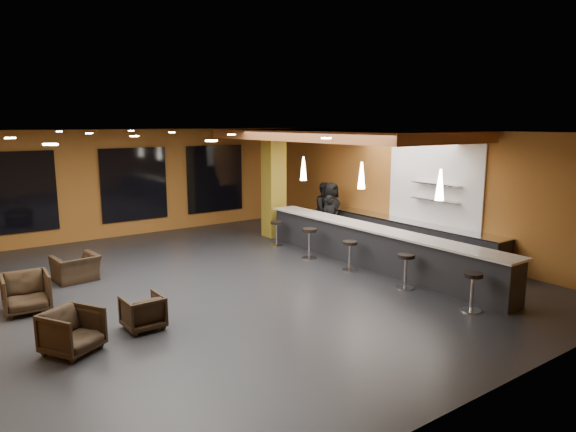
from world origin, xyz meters
TOP-DOWN VIEW (x-y plane):
  - floor at (0.00, 0.00)m, footprint 12.00×13.00m
  - ceiling at (0.00, 0.00)m, footprint 12.00×13.00m
  - wall_back at (0.00, 6.55)m, footprint 12.00×0.10m
  - wall_front at (0.00, -6.55)m, footprint 12.00×0.10m
  - wall_right at (6.05, 0.00)m, footprint 0.10×13.00m
  - wood_soffit at (4.00, 1.00)m, footprint 3.60×8.00m
  - window_left at (-3.50, 6.44)m, footprint 2.20×0.06m
  - window_center at (0.00, 6.44)m, footprint 2.20×0.06m
  - window_right at (3.00, 6.44)m, footprint 2.20×0.06m
  - tile_backsplash at (5.96, -1.00)m, footprint 0.06×3.20m
  - bar_counter at (3.65, -1.00)m, footprint 0.60×8.00m
  - bar_top at (3.65, -1.00)m, footprint 0.78×8.10m
  - prep_counter at (5.65, -0.50)m, footprint 0.70×6.00m
  - prep_top at (5.65, -0.50)m, footprint 0.72×6.00m
  - wall_shelf_lower at (5.82, -1.20)m, footprint 0.30×1.50m
  - wall_shelf_upper at (5.82, -1.20)m, footprint 0.30×1.50m
  - column at (3.65, 3.60)m, footprint 0.60×0.60m
  - pendant_0 at (3.65, -3.00)m, footprint 0.20×0.20m
  - pendant_1 at (3.65, -0.50)m, footprint 0.20×0.20m
  - pendant_2 at (3.65, 2.00)m, footprint 0.20×0.20m
  - staff_a at (4.41, 1.61)m, footprint 0.62×0.48m
  - staff_b at (4.88, 2.40)m, footprint 0.88×0.69m
  - staff_c at (4.97, 2.26)m, footprint 1.03×0.84m
  - armchair_a at (-3.97, -1.79)m, footprint 1.07×1.08m
  - armchair_b at (-2.69, -1.49)m, footprint 0.69×0.71m
  - armchair_c at (-4.26, 0.68)m, footprint 0.89×0.91m
  - armchair_d at (-2.95, 2.23)m, footprint 1.05×0.94m
  - bar_stool_0 at (2.94, -4.46)m, footprint 0.40×0.40m
  - bar_stool_1 at (2.97, -2.71)m, footprint 0.40×0.40m
  - bar_stool_2 at (2.91, -0.92)m, footprint 0.39×0.39m
  - bar_stool_3 at (2.79, 0.59)m, footprint 0.43×0.43m
  - bar_stool_4 at (2.89, 2.34)m, footprint 0.39×0.39m

SIDE VIEW (x-z plane):
  - floor at x=0.00m, z-range -0.10..0.00m
  - armchair_d at x=-2.95m, z-range 0.00..0.62m
  - armchair_b at x=-2.69m, z-range 0.00..0.63m
  - armchair_a at x=-3.97m, z-range 0.00..0.73m
  - armchair_c at x=-4.26m, z-range 0.00..0.79m
  - prep_counter at x=5.65m, z-range 0.00..0.86m
  - bar_stool_4 at x=2.89m, z-range 0.11..0.87m
  - bar_stool_2 at x=2.91m, z-range 0.11..0.88m
  - bar_counter at x=3.65m, z-range 0.00..1.00m
  - bar_stool_0 at x=2.94m, z-range 0.11..0.91m
  - bar_stool_1 at x=2.97m, z-range 0.11..0.91m
  - bar_stool_3 at x=2.79m, z-range 0.12..0.97m
  - staff_a at x=4.41m, z-range 0.00..1.53m
  - prep_top at x=5.65m, z-range 0.87..0.90m
  - staff_b at x=4.88m, z-range 0.00..1.82m
  - staff_c at x=4.97m, z-range 0.00..1.82m
  - bar_top at x=3.65m, z-range 1.00..1.05m
  - wall_shelf_lower at x=5.82m, z-range 1.59..1.61m
  - window_left at x=-3.50m, z-range 0.50..2.90m
  - window_center at x=0.00m, z-range 0.50..2.90m
  - window_right at x=3.00m, z-range 0.50..2.90m
  - wall_back at x=0.00m, z-range 0.00..3.50m
  - wall_front at x=0.00m, z-range 0.00..3.50m
  - wall_right at x=6.05m, z-range 0.00..3.50m
  - column at x=3.65m, z-range 0.00..3.50m
  - tile_backsplash at x=5.96m, z-range 0.80..3.20m
  - wall_shelf_upper at x=5.82m, z-range 2.03..2.06m
  - pendant_0 at x=3.65m, z-range 2.00..2.70m
  - pendant_1 at x=3.65m, z-range 2.00..2.70m
  - pendant_2 at x=3.65m, z-range 2.00..2.70m
  - wood_soffit at x=4.00m, z-range 3.22..3.50m
  - ceiling at x=0.00m, z-range 3.50..3.60m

